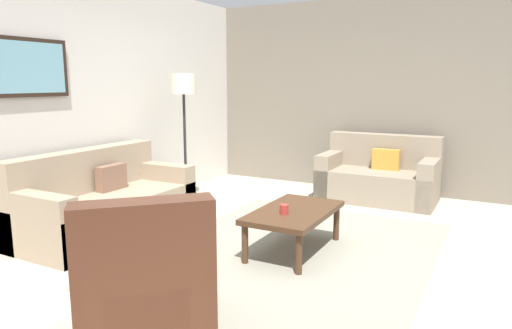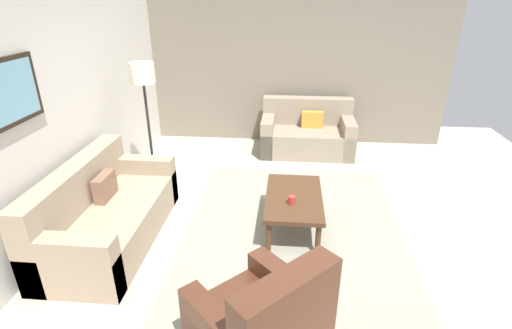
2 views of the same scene
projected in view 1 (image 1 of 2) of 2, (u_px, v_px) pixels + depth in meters
The scene contains 11 objects.
ground_plane at pixel (293, 252), 4.43m from camera, with size 8.00×8.00×0.00m, color #B2A893.
rear_partition at pixel (89, 100), 5.40m from camera, with size 6.00×0.12×2.80m, color silver.
stone_feature_panel at pixel (377, 96), 6.79m from camera, with size 0.12×5.20×2.80m, color slate.
area_rug at pixel (293, 252), 4.43m from camera, with size 3.19×2.49×0.01m, color gray.
couch_main at pixel (102, 204), 5.03m from camera, with size 1.94×0.91×0.88m.
couch_loveseat at pixel (379, 178), 6.41m from camera, with size 0.87×1.53×0.88m.
armchair_leather at pixel (145, 291), 2.92m from camera, with size 1.13×1.13×0.95m.
coffee_table at pixel (294, 215), 4.41m from camera, with size 1.10×0.64×0.41m.
cup at pixel (284, 209), 4.26m from camera, with size 0.08×0.08×0.09m, color #B2332D.
lamp_standing at pixel (184, 97), 6.00m from camera, with size 0.32×0.32×1.71m.
framed_artwork at pixel (30, 68), 4.60m from camera, with size 0.86×0.04×0.58m.
Camera 1 is at (-3.88, -1.68, 1.61)m, focal length 32.61 mm.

